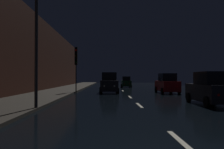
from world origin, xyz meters
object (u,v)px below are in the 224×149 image
(car_distant_taillights, at_px, (126,82))
(car_parked_right_near, at_px, (210,89))
(traffic_light_far_left, at_px, (76,60))
(streetlamp_overhead, at_px, (45,10))
(car_approaching_headlights, at_px, (109,83))
(car_parked_right_far, at_px, (167,84))

(car_distant_taillights, height_order, car_parked_right_near, car_parked_right_near)
(traffic_light_far_left, distance_m, streetlamp_overhead, 12.48)
(car_approaching_headlights, xyz_separation_m, car_parked_right_far, (6.24, -0.85, -0.06))
(traffic_light_far_left, xyz_separation_m, streetlamp_overhead, (0.24, -12.39, 1.49))
(car_parked_right_far, height_order, car_parked_right_near, car_parked_right_far)
(traffic_light_far_left, distance_m, car_distant_taillights, 15.38)
(car_parked_right_far, bearing_deg, car_approaching_headlights, 82.27)
(car_approaching_headlights, bearing_deg, streetlamp_overhead, -14.34)
(traffic_light_far_left, relative_size, car_parked_right_near, 1.22)
(car_parked_right_far, distance_m, car_parked_right_near, 9.81)
(car_distant_taillights, bearing_deg, traffic_light_far_left, 154.22)
(car_approaching_headlights, xyz_separation_m, car_parked_right_near, (6.24, -10.66, -0.09))
(streetlamp_overhead, relative_size, car_approaching_headlights, 1.75)
(car_parked_right_near, bearing_deg, car_distant_taillights, 7.84)
(traffic_light_far_left, height_order, car_distant_taillights, traffic_light_far_left)
(car_approaching_headlights, bearing_deg, car_parked_right_near, 30.37)
(streetlamp_overhead, xyz_separation_m, car_parked_right_near, (9.59, 2.43, -4.15))
(car_approaching_headlights, distance_m, car_parked_right_far, 6.30)
(streetlamp_overhead, height_order, car_distant_taillights, streetlamp_overhead)
(traffic_light_far_left, distance_m, car_parked_right_far, 10.17)
(car_approaching_headlights, bearing_deg, car_distant_taillights, 166.95)
(car_approaching_headlights, xyz_separation_m, car_distant_taillights, (3.00, 12.93, -0.18))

